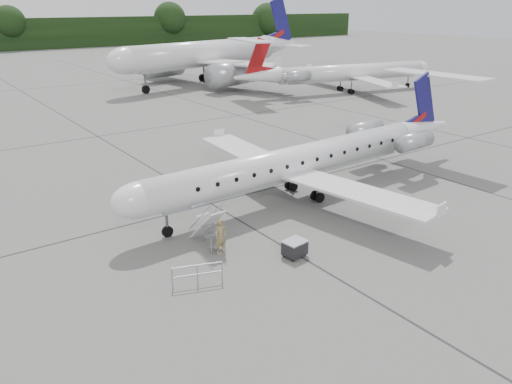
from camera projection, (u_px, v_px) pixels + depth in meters
ground at (353, 229)px, 27.49m from camera, size 320.00×320.00×0.00m
main_regional_jet at (294, 147)px, 30.55m from camera, size 27.35×20.19×6.82m
airstair at (207, 226)px, 25.36m from camera, size 0.93×2.21×2.14m
passenger at (221, 236)px, 24.50m from camera, size 0.73×0.53×1.87m
safety_railing at (198, 275)px, 21.85m from camera, size 2.10×0.83×1.00m
baggage_cart at (295, 248)px, 24.37m from camera, size 1.15×0.97×0.91m
bg_narrowbody at (204, 41)px, 74.16m from camera, size 40.56×33.03×12.83m
bg_regional_right at (354, 64)px, 68.60m from camera, size 32.70×26.49×7.59m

